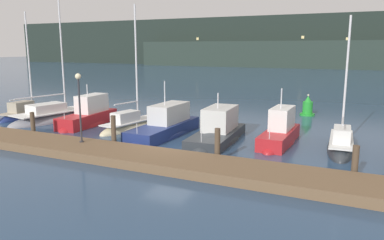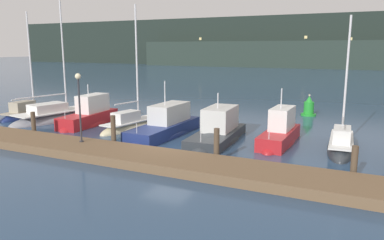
% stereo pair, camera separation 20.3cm
% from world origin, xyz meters
% --- Properties ---
extents(ground_plane, '(400.00, 400.00, 0.00)m').
position_xyz_m(ground_plane, '(0.00, 0.00, 0.00)').
color(ground_plane, navy).
extents(dock, '(39.35, 2.80, 0.45)m').
position_xyz_m(dock, '(0.00, -2.43, 0.23)').
color(dock, brown).
rests_on(dock, ground).
extents(mooring_pile_1, '(0.28, 0.28, 1.59)m').
position_xyz_m(mooring_pile_1, '(-9.43, -0.78, 0.79)').
color(mooring_pile_1, '#4C3D2D').
rests_on(mooring_pile_1, ground).
extents(mooring_pile_2, '(0.28, 0.28, 1.85)m').
position_xyz_m(mooring_pile_2, '(-3.14, -0.78, 0.92)').
color(mooring_pile_2, '#4C3D2D').
rests_on(mooring_pile_2, ground).
extents(mooring_pile_3, '(0.28, 0.28, 1.69)m').
position_xyz_m(mooring_pile_3, '(3.14, -0.78, 0.85)').
color(mooring_pile_3, '#4C3D2D').
rests_on(mooring_pile_3, ground).
extents(mooring_pile_4, '(0.28, 0.28, 1.52)m').
position_xyz_m(mooring_pile_4, '(9.43, -0.78, 0.76)').
color(mooring_pile_4, '#4C3D2D').
rests_on(mooring_pile_4, ground).
extents(sailboat_berth_1, '(1.88, 5.84, 9.06)m').
position_xyz_m(sailboat_berth_1, '(-15.48, 4.15, 0.16)').
color(sailboat_berth_1, navy).
rests_on(sailboat_berth_1, ground).
extents(sailboat_berth_2, '(4.04, 8.66, 10.54)m').
position_xyz_m(sailboat_berth_2, '(-12.30, 4.22, 0.13)').
color(sailboat_berth_2, gray).
rests_on(sailboat_berth_2, ground).
extents(motorboat_berth_3, '(2.15, 6.00, 3.65)m').
position_xyz_m(motorboat_berth_3, '(-8.77, 3.70, 0.38)').
color(motorboat_berth_3, red).
rests_on(motorboat_berth_3, ground).
extents(sailboat_berth_4, '(2.60, 6.31, 9.10)m').
position_xyz_m(sailboat_berth_4, '(-5.12, 4.01, 0.15)').
color(sailboat_berth_4, beige).
rests_on(sailboat_berth_4, ground).
extents(motorboat_berth_5, '(2.21, 7.36, 4.22)m').
position_xyz_m(motorboat_berth_5, '(-2.02, 3.13, 0.31)').
color(motorboat_berth_5, navy).
rests_on(motorboat_berth_5, ground).
extents(motorboat_berth_6, '(2.74, 6.77, 3.60)m').
position_xyz_m(motorboat_berth_6, '(1.58, 3.28, 0.31)').
color(motorboat_berth_6, '#2D3338').
rests_on(motorboat_berth_6, ground).
extents(motorboat_berth_7, '(1.69, 5.65, 3.87)m').
position_xyz_m(motorboat_berth_7, '(5.17, 4.23, 0.37)').
color(motorboat_berth_7, red).
rests_on(motorboat_berth_7, ground).
extents(sailboat_berth_8, '(1.75, 5.88, 8.07)m').
position_xyz_m(sailboat_berth_8, '(8.59, 4.19, 0.13)').
color(sailboat_berth_8, '#2D3338').
rests_on(sailboat_berth_8, ground).
extents(channel_buoy, '(1.22, 1.22, 1.79)m').
position_xyz_m(channel_buoy, '(5.28, 14.63, 0.65)').
color(channel_buoy, green).
rests_on(channel_buoy, ground).
extents(dock_lamppost, '(0.32, 0.32, 3.79)m').
position_xyz_m(dock_lamppost, '(-4.46, -1.95, 3.00)').
color(dock_lamppost, '#2D2D33').
rests_on(dock_lamppost, dock).
extents(hillside_backdrop, '(240.00, 23.00, 15.23)m').
position_xyz_m(hillside_backdrop, '(2.19, 102.75, 7.01)').
color(hillside_backdrop, '#1E2823').
rests_on(hillside_backdrop, ground).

